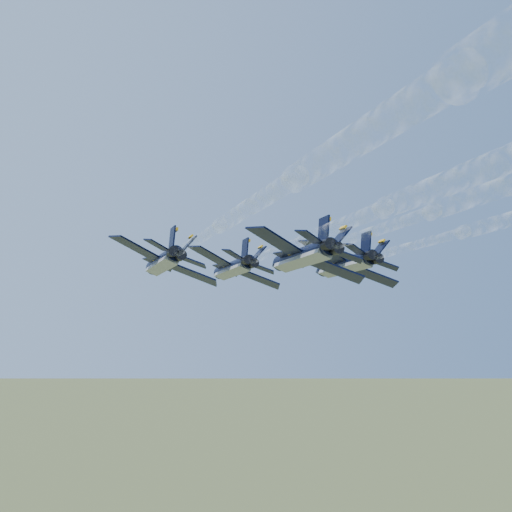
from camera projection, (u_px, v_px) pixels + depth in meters
name	position (u px, v px, depth m)	size (l,w,h in m)	color
jet_lead	(233.00, 268.00, 103.39)	(13.68, 19.23, 6.35)	black
jet_left	(163.00, 262.00, 89.53)	(13.68, 19.23, 6.35)	black
jet_right	(345.00, 264.00, 95.15)	(13.68, 19.23, 6.35)	black
jet_slot	(302.00, 256.00, 80.38)	(13.68, 19.23, 6.35)	black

